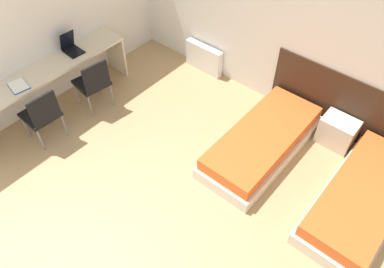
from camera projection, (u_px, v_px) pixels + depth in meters
name	position (u px, v px, depth m)	size (l,w,h in m)	color
wall_back	(278.00, 20.00, 5.16)	(6.12, 0.05, 2.70)	silver
wall_left	(42.00, 16.00, 5.24)	(0.05, 5.03, 2.70)	silver
headboard_panel	(349.00, 110.00, 5.18)	(2.39, 0.03, 0.99)	#382316
bed_near_window	(262.00, 142.00, 5.19)	(0.86, 1.98, 0.38)	beige
bed_near_door	(362.00, 199.00, 4.56)	(0.86, 1.98, 0.38)	beige
nightstand	(337.00, 132.00, 5.28)	(0.48, 0.35, 0.44)	beige
radiator	(204.00, 58.00, 6.43)	(0.71, 0.12, 0.48)	silver
desk	(48.00, 77.00, 5.47)	(0.51, 2.58, 0.76)	beige
chair_near_laptop	(93.00, 82.00, 5.59)	(0.51, 0.51, 0.88)	black
chair_near_notebook	(42.00, 113.00, 5.12)	(0.46, 0.46, 0.88)	black
laptop	(71.00, 47.00, 5.63)	(0.32, 0.25, 0.31)	black
open_notebook	(19.00, 86.00, 5.11)	(0.34, 0.28, 0.02)	#1E4793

